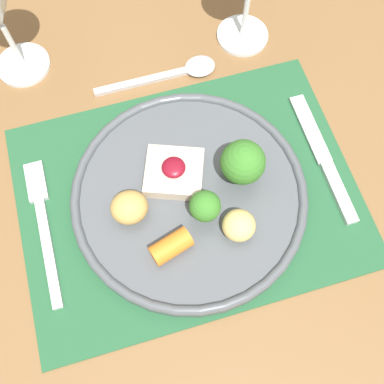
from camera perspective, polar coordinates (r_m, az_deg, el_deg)
name	(u,v)px	position (r m, az deg, el deg)	size (l,w,h in m)	color
ground_plane	(190,294)	(1.33, -0.24, -12.87)	(8.00, 8.00, 0.00)	#4C4742
dining_table	(188,214)	(0.65, -0.48, -2.75)	(1.59, 1.29, 0.78)	brown
placemat	(188,194)	(0.58, -0.54, -0.31)	(0.43, 0.32, 0.00)	#235633
dinner_plate	(194,194)	(0.56, 0.20, -0.21)	(0.30, 0.30, 0.08)	#4C5156
fork	(43,220)	(0.59, -18.39, -3.44)	(0.02, 0.19, 0.01)	silver
knife	(326,165)	(0.61, 16.71, 3.29)	(0.02, 0.19, 0.01)	silver
spoon	(182,71)	(0.67, -1.32, 15.11)	(0.18, 0.04, 0.01)	silver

